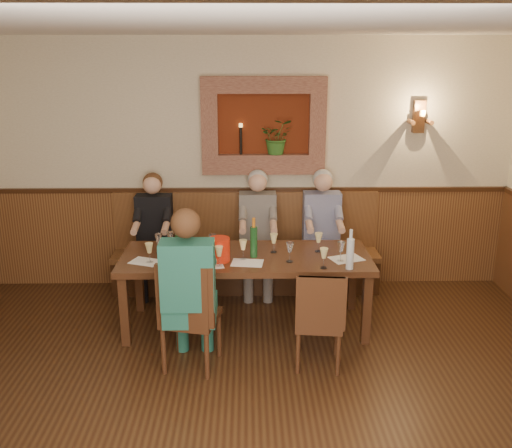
{
  "coord_description": "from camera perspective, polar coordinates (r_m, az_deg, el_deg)",
  "views": [
    {
      "loc": [
        0.02,
        -3.32,
        2.65
      ],
      "look_at": [
        0.1,
        1.9,
        1.05
      ],
      "focal_mm": 40.0,
      "sensor_mm": 36.0,
      "label": 1
    }
  ],
  "objects": [
    {
      "name": "spittoon_bucket",
      "position": [
        5.34,
        -3.68,
        -2.56
      ],
      "size": [
        0.2,
        0.2,
        0.22
      ],
      "primitive_type": "cylinder",
      "rotation": [
        0.0,
        0.0,
        0.01
      ],
      "color": "red",
      "rests_on": "dining_table"
    },
    {
      "name": "person_bench_right",
      "position": [
        6.42,
        6.59,
        -1.93
      ],
      "size": [
        0.41,
        0.5,
        1.4
      ],
      "color": "navy",
      "rests_on": "ground"
    },
    {
      "name": "tasting_sheet_a",
      "position": [
        5.45,
        -10.99,
        -3.71
      ],
      "size": [
        0.33,
        0.28,
        0.0
      ],
      "primitive_type": "cube",
      "rotation": [
        0.0,
        0.0,
        -0.37
      ],
      "color": "white",
      "rests_on": "dining_table"
    },
    {
      "name": "wall_niche",
      "position": [
        6.33,
        1.14,
        9.36
      ],
      "size": [
        1.36,
        0.3,
        1.06
      ],
      "color": "#60210D",
      "rests_on": "ground"
    },
    {
      "name": "wine_glass_10",
      "position": [
        5.63,
        -9.7,
        -1.92
      ],
      "size": [
        0.08,
        0.08,
        0.19
      ],
      "primitive_type": null,
      "color": "white",
      "rests_on": "dining_table"
    },
    {
      "name": "wine_glass_1",
      "position": [
        5.67,
        -8.54,
        -1.72
      ],
      "size": [
        0.08,
        0.08,
        0.19
      ],
      "primitive_type": null,
      "color": "white",
      "rests_on": "dining_table"
    },
    {
      "name": "chair_near_left",
      "position": [
        5.04,
        -6.52,
        -11.02
      ],
      "size": [
        0.53,
        0.53,
        1.0
      ],
      "rotation": [
        0.0,
        0.0,
        -0.22
      ],
      "color": "#3B1F11",
      "rests_on": "ground"
    },
    {
      "name": "wine_bottle_green_b",
      "position": [
        5.51,
        -7.74,
        -1.74
      ],
      "size": [
        0.08,
        0.08,
        0.35
      ],
      "rotation": [
        0.0,
        0.0,
        0.3
      ],
      "color": "#19471E",
      "rests_on": "dining_table"
    },
    {
      "name": "wine_glass_3",
      "position": [
        5.55,
        -4.35,
        -1.99
      ],
      "size": [
        0.08,
        0.08,
        0.19
      ],
      "primitive_type": null,
      "color": "white",
      "rests_on": "dining_table"
    },
    {
      "name": "wine_glass_11",
      "position": [
        5.2,
        6.79,
        -3.41
      ],
      "size": [
        0.08,
        0.08,
        0.19
      ],
      "primitive_type": null,
      "color": "#F9E895",
      "rests_on": "dining_table"
    },
    {
      "name": "wall_sconce",
      "position": [
        6.57,
        16.01,
        10.2
      ],
      "size": [
        0.25,
        0.2,
        0.35
      ],
      "color": "#502B16",
      "rests_on": "ground"
    },
    {
      "name": "wine_glass_4",
      "position": [
        5.38,
        -1.3,
        -2.58
      ],
      "size": [
        0.08,
        0.08,
        0.19
      ],
      "primitive_type": null,
      "color": "#F9E895",
      "rests_on": "dining_table"
    },
    {
      "name": "room_shell",
      "position": [
        3.41,
        -1.17,
        4.09
      ],
      "size": [
        6.04,
        6.04,
        2.82
      ],
      "color": "beige",
      "rests_on": "ground"
    },
    {
      "name": "tasting_sheet_c",
      "position": [
        5.49,
        9.03,
        -3.44
      ],
      "size": [
        0.36,
        0.31,
        0.0
      ],
      "primitive_type": "cube",
      "rotation": [
        0.0,
        0.0,
        0.37
      ],
      "color": "white",
      "rests_on": "dining_table"
    },
    {
      "name": "wine_glass_2",
      "position": [
        5.32,
        -7.8,
        -2.97
      ],
      "size": [
        0.08,
        0.08,
        0.19
      ],
      "primitive_type": null,
      "color": "#F9E895",
      "rests_on": "dining_table"
    },
    {
      "name": "water_bottle",
      "position": [
        5.2,
        9.4,
        -2.87
      ],
      "size": [
        0.07,
        0.07,
        0.37
      ],
      "rotation": [
        0.0,
        0.0,
        -0.05
      ],
      "color": "silver",
      "rests_on": "dining_table"
    },
    {
      "name": "person_bench_mid",
      "position": [
        6.36,
        0.17,
        -1.99
      ],
      "size": [
        0.41,
        0.5,
        1.4
      ],
      "color": "#4F4C48",
      "rests_on": "ground"
    },
    {
      "name": "wine_glass_5",
      "position": [
        5.56,
        1.79,
        -1.93
      ],
      "size": [
        0.08,
        0.08,
        0.19
      ],
      "primitive_type": null,
      "color": "#F9E895",
      "rests_on": "dining_table"
    },
    {
      "name": "wine_bottle_green_a",
      "position": [
        5.42,
        -0.22,
        -1.72
      ],
      "size": [
        0.09,
        0.09,
        0.39
      ],
      "rotation": [
        0.0,
        0.0,
        0.38
      ],
      "color": "#19471E",
      "rests_on": "dining_table"
    },
    {
      "name": "person_chair_front",
      "position": [
        4.88,
        -6.62,
        -7.88
      ],
      "size": [
        0.44,
        0.54,
        1.46
      ],
      "color": "navy",
      "rests_on": "ground"
    },
    {
      "name": "wine_glass_6",
      "position": [
        5.32,
        3.39,
        -2.82
      ],
      "size": [
        0.08,
        0.08,
        0.19
      ],
      "primitive_type": null,
      "color": "white",
      "rests_on": "dining_table"
    },
    {
      "name": "wine_glass_0",
      "position": [
        5.39,
        -10.61,
        -2.86
      ],
      "size": [
        0.08,
        0.08,
        0.19
      ],
      "primitive_type": null,
      "color": "#F9E895",
      "rests_on": "dining_table"
    },
    {
      "name": "chair_near_right",
      "position": [
        5.06,
        6.22,
        -11.25
      ],
      "size": [
        0.43,
        0.43,
        0.89
      ],
      "rotation": [
        0.0,
        0.0,
        -0.1
      ],
      "color": "#3B1F11",
      "rests_on": "ground"
    },
    {
      "name": "wine_glass_7",
      "position": [
        5.61,
        6.26,
        -1.85
      ],
      "size": [
        0.08,
        0.08,
        0.19
      ],
      "primitive_type": null,
      "color": "#F9E895",
      "rests_on": "dining_table"
    },
    {
      "name": "dining_table",
      "position": [
        5.54,
        -1.03,
        -3.87
      ],
      "size": [
        2.4,
        0.9,
        0.75
      ],
      "color": "#3B1F11",
      "rests_on": "ground"
    },
    {
      "name": "person_bench_left",
      "position": [
        6.45,
        -10.11,
        -2.12
      ],
      "size": [
        0.4,
        0.49,
        1.37
      ],
      "color": "black",
      "rests_on": "ground"
    },
    {
      "name": "wine_glass_8",
      "position": [
        5.39,
        8.47,
        -2.75
      ],
      "size": [
        0.08,
        0.08,
        0.19
      ],
      "primitive_type": null,
      "color": "white",
      "rests_on": "dining_table"
    },
    {
      "name": "tasting_sheet_d",
      "position": [
        5.26,
        -4.67,
        -4.19
      ],
      "size": [
        0.28,
        0.23,
        0.0
      ],
      "primitive_type": "cube",
      "rotation": [
        0.0,
        0.0,
        0.21
      ],
      "color": "white",
      "rests_on": "dining_table"
    },
    {
      "name": "tasting_sheet_b",
      "position": [
        5.32,
        -0.88,
        -3.9
      ],
      "size": [
        0.31,
        0.24,
        0.0
      ],
      "primitive_type": "cube",
      "rotation": [
        0.0,
        0.0,
        -0.12
      ],
      "color": "white",
      "rests_on": "dining_table"
    },
    {
      "name": "bench",
      "position": [
        6.55,
        -1.0,
        -3.76
      ],
      "size": [
        3.0,
        0.45,
        1.11
      ],
      "color": "#381E0F",
      "rests_on": "ground"
    },
    {
      "name": "wine_glass_9",
      "position": [
        5.22,
        -3.71,
        -3.23
      ],
      "size": [
        0.08,
        0.08,
        0.19
      ],
      "primitive_type": null,
      "color": "#F9E895",
      "rests_on": "dining_table"
    },
    {
      "name": "wainscoting",
      "position": [
        3.91,
        -1.05,
        -14.81
      ],
      "size": [
        6.02,
        6.02,
        1.15
      ],
      "color": "#502B16",
      "rests_on": "ground"
    }
  ]
}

